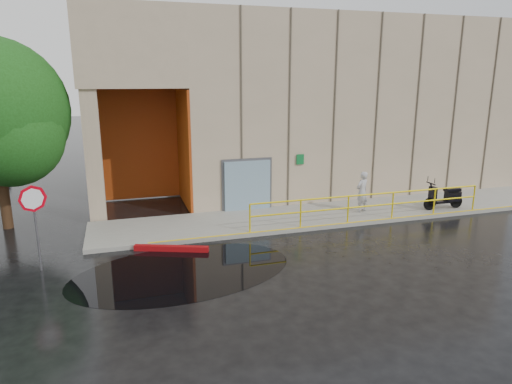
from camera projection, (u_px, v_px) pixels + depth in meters
ground at (297, 269)px, 13.21m from camera, size 120.00×120.00×0.00m
sidewalk at (347, 212)px, 18.50m from camera, size 20.00×3.00×0.15m
building at (310, 101)px, 23.82m from camera, size 20.00×10.17×8.00m
guardrail at (371, 206)px, 17.17m from camera, size 9.56×0.06×1.03m
person at (362, 192)px, 18.19m from camera, size 0.70×0.58×1.64m
scooter at (445, 190)px, 18.57m from camera, size 1.78×0.63×1.36m
stop_sign at (34, 209)px, 12.66m from camera, size 0.70×0.36×2.52m
red_curb at (171, 248)px, 14.56m from camera, size 2.30×1.03×0.18m
puddle at (183, 271)px, 13.06m from camera, size 6.94×4.87×0.01m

